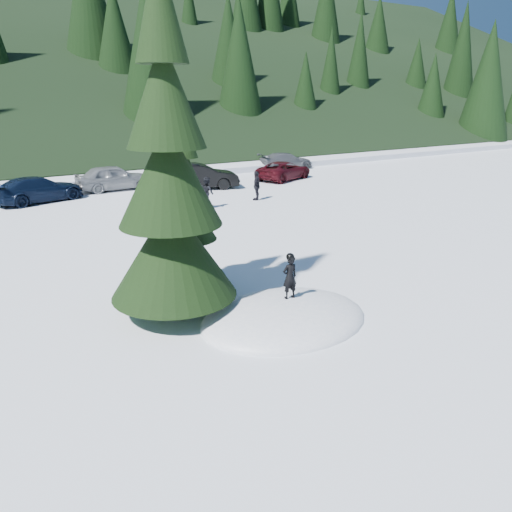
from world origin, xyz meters
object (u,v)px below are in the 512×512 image
spruce_short (186,220)px  adult_1 (257,186)px  child_skier (290,277)px  car_6 (284,170)px  car_4 (114,177)px  car_3 (38,189)px  car_5 (200,176)px  spruce_tall (169,188)px  adult_0 (207,193)px  car_7 (286,161)px

spruce_short → adult_1: (8.67, 10.05, -1.32)m
child_skier → car_6: 21.74m
car_4 → car_3: bearing=105.7°
car_3 → adult_1: bearing=-136.3°
car_5 → adult_1: bearing=-148.9°
spruce_tall → spruce_short: size_ratio=1.60×
adult_1 → car_6: size_ratio=0.36×
spruce_tall → adult_0: (6.44, 10.99, -2.53)m
car_4 → car_7: car_4 is taller
spruce_short → car_5: 16.58m
car_5 → car_6: car_5 is taller
child_skier → car_4: child_skier is taller
child_skier → car_6: child_skier is taller
adult_0 → car_7: adult_0 is taller
adult_0 → car_3: 9.26m
adult_1 → car_7: bearing=-176.4°
adult_0 → child_skier: bearing=155.2°
car_3 → car_5: bearing=-113.5°
adult_0 → adult_1: bearing=-89.3°
car_3 → car_6: car_3 is taller
car_3 → car_4: size_ratio=1.05×
child_skier → car_7: child_skier is taller
spruce_short → child_skier: bearing=-63.8°
spruce_tall → adult_0: 12.99m
car_3 → car_6: bearing=-110.2°
car_5 → adult_0: bearing=175.2°
child_skier → car_3: (-2.93, 18.78, -0.37)m
car_7 → car_5: bearing=120.7°
car_4 → spruce_short: bearing=169.4°
car_7 → adult_1: bearing=143.6°
child_skier → adult_1: (7.19, 13.06, -0.27)m
adult_1 → car_4: 9.03m
car_5 → spruce_short: bearing=170.3°
adult_1 → car_6: adult_1 is taller
child_skier → adult_1: child_skier is taller
spruce_tall → spruce_short: spruce_tall is taller
spruce_short → adult_0: bearing=60.4°
spruce_short → car_3: spruce_short is taller
child_skier → car_5: 18.73m
car_4 → car_7: (13.90, 1.87, -0.14)m
spruce_tall → spruce_short: bearing=54.5°
spruce_tall → adult_1: (9.67, 11.45, -2.54)m
adult_0 → car_4: 7.87m
spruce_short → car_5: spruce_short is taller
spruce_tall → adult_1: 15.20m
car_3 → car_5: size_ratio=1.01×
adult_1 → car_7: adult_1 is taller
spruce_short → child_skier: (1.48, -3.01, -1.05)m
spruce_tall → car_6: spruce_tall is taller
adult_1 → car_3: adult_1 is taller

